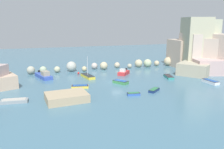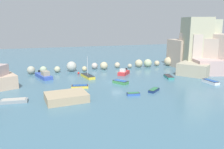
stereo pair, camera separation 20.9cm
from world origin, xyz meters
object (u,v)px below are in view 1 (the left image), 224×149
Objects in this scene: moored_boat_1 at (121,82)px; moored_boat_5 at (210,82)px; moored_boat_3 at (124,72)px; moored_boat_6 at (169,77)px; moored_boat_2 at (44,75)px; moored_boat_9 at (14,101)px; moored_boat_4 at (80,86)px; moored_boat_7 at (134,94)px; channel_buoy at (78,73)px; moored_boat_8 at (154,90)px; moored_boat_0 at (88,76)px; stone_dock at (67,97)px.

moored_boat_5 is (19.20, -5.80, 0.02)m from moored_boat_1.
moored_boat_6 is at bearing 94.43° from moored_boat_3.
moored_boat_9 is (-5.21, -16.96, -0.33)m from moored_boat_2.
moored_boat_4 is at bearing 13.03° from moored_boat_2.
moored_boat_1 reaches higher than moored_boat_7.
channel_buoy is 0.15× the size of moored_boat_4.
moored_boat_5 is (26.64, -17.90, 0.09)m from channel_buoy.
moored_boat_4 is 13.42m from moored_boat_9.
moored_boat_3 is (11.16, -3.87, 0.26)m from channel_buoy.
moored_boat_1 is 8.74m from moored_boat_7.
moored_boat_5 is 0.97× the size of moored_boat_6.
moored_boat_8 is at bearing 20.58° from moored_boat_7.
channel_buoy is 0.10× the size of moored_boat_0.
moored_boat_4 is at bearing -65.95° from moored_boat_8.
moored_boat_3 is 1.73× the size of moored_boat_7.
moored_boat_4 is at bearing -32.62° from moored_boat_0.
moored_boat_7 is (15.64, -19.16, -0.37)m from moored_boat_2.
stone_dock is at bearing -34.60° from moored_boat_0.
moored_boat_4 is (6.93, -11.25, -0.34)m from moored_boat_2.
moored_boat_4 is 0.82× the size of moored_boat_9.
moored_boat_2 reaches higher than moored_boat_1.
moored_boat_6 is at bearing 60.58° from moored_boat_0.
moored_boat_6 is at bearing -27.31° from channel_buoy.
moored_boat_7 is (-13.54, -10.25, -0.02)m from moored_boat_6.
moored_boat_1 is at bearing 21.71° from moored_boat_9.
moored_boat_7 is at bearing -71.58° from channel_buoy.
moored_boat_0 reaches higher than moored_boat_1.
stone_dock is 17.44m from moored_boat_0.
moored_boat_4 is at bearing -97.84° from channel_buoy.
moored_boat_3 is at bearing 44.98° from stone_dock.
moored_boat_2 is 1.59× the size of moored_boat_9.
moored_boat_1 is at bearing -70.35° from moored_boat_6.
moored_boat_1 is 13.12m from moored_boat_6.
moored_boat_9 is (-40.56, -0.72, -0.06)m from moored_boat_5.
moored_boat_2 is 13.22m from moored_boat_4.
moored_boat_8 is at bearing 174.91° from moored_boat_1.
moored_boat_6 is at bearing 20.76° from stone_dock.
stone_dock is 1.70× the size of moored_boat_5.
moored_boat_9 is (-25.08, -14.75, -0.24)m from moored_boat_3.
moored_boat_4 is (3.57, 7.45, -0.40)m from stone_dock.
moored_boat_3 is at bearing 35.21° from moored_boat_9.
moored_boat_3 is 29.10m from moored_boat_9.
channel_buoy is at bearing 51.81° from moored_boat_5.
moored_boat_5 is 1.63× the size of moored_boat_7.
moored_boat_1 reaches higher than channel_buoy.
moored_boat_0 is (6.92, 16.00, -0.34)m from stone_dock.
moored_boat_7 is at bearing -39.92° from moored_boat_6.
moored_boat_3 is (16.51, 16.49, -0.15)m from stone_dock.
moored_boat_7 is at bearing 20.62° from moored_boat_2.
moored_boat_9 is (-20.85, 2.20, 0.05)m from moored_boat_7.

